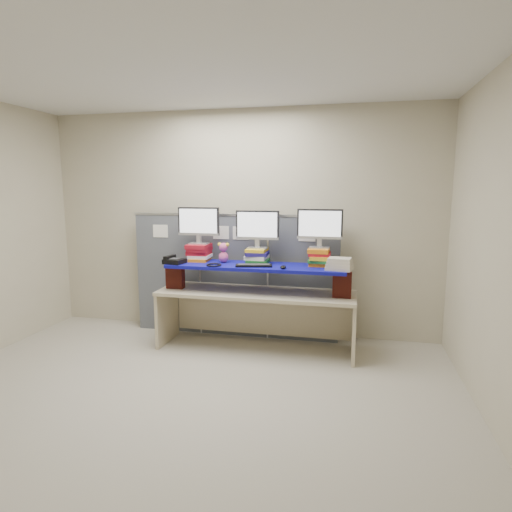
% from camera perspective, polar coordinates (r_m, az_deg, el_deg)
% --- Properties ---
extents(room, '(5.00, 4.00, 2.80)m').
position_cam_1_polar(room, '(3.55, -10.83, 1.81)').
color(room, '#C0B79E').
rests_on(room, ground).
extents(cubicle_partition, '(2.60, 0.06, 1.53)m').
position_cam_1_polar(cubicle_partition, '(5.31, -2.97, -2.56)').
color(cubicle_partition, '#4C515A').
rests_on(cubicle_partition, ground).
extents(desk, '(2.23, 0.65, 0.68)m').
position_cam_1_polar(desk, '(4.90, 0.00, -6.30)').
color(desk, beige).
rests_on(desk, ground).
extents(brick_pier_left, '(0.20, 0.11, 0.27)m').
position_cam_1_polar(brick_pier_left, '(5.08, -10.71, -2.74)').
color(brick_pier_left, maroon).
rests_on(brick_pier_left, desk).
extents(brick_pier_right, '(0.20, 0.11, 0.27)m').
position_cam_1_polar(brick_pier_right, '(4.67, 11.40, -3.80)').
color(brick_pier_right, maroon).
rests_on(brick_pier_right, desk).
extents(blue_board, '(2.01, 0.51, 0.04)m').
position_cam_1_polar(blue_board, '(4.80, 0.00, -1.39)').
color(blue_board, '#080868').
rests_on(blue_board, brick_pier_left).
extents(book_stack_left, '(0.27, 0.31, 0.20)m').
position_cam_1_polar(book_stack_left, '(5.10, -7.55, 0.52)').
color(book_stack_left, orange).
rests_on(book_stack_left, blue_board).
extents(book_stack_center, '(0.26, 0.30, 0.17)m').
position_cam_1_polar(book_stack_center, '(4.91, 0.17, 0.04)').
color(book_stack_center, '#1B6727').
rests_on(book_stack_center, blue_board).
extents(book_stack_right, '(0.25, 0.31, 0.19)m').
position_cam_1_polar(book_stack_right, '(4.79, 8.44, -0.12)').
color(book_stack_right, orange).
rests_on(book_stack_right, blue_board).
extents(monitor_left, '(0.50, 0.14, 0.43)m').
position_cam_1_polar(monitor_left, '(5.06, -7.66, 4.35)').
color(monitor_left, '#B2B2B8').
rests_on(monitor_left, book_stack_left).
extents(monitor_center, '(0.50, 0.14, 0.43)m').
position_cam_1_polar(monitor_center, '(4.86, 0.19, 3.88)').
color(monitor_center, '#B2B2B8').
rests_on(monitor_center, book_stack_center).
extents(monitor_right, '(0.50, 0.14, 0.43)m').
position_cam_1_polar(monitor_right, '(4.75, 8.51, 3.96)').
color(monitor_right, '#B2B2B8').
rests_on(monitor_right, book_stack_right).
extents(keyboard, '(0.42, 0.21, 0.03)m').
position_cam_1_polar(keyboard, '(4.69, -0.29, -1.26)').
color(keyboard, black).
rests_on(keyboard, blue_board).
extents(mouse, '(0.10, 0.13, 0.04)m').
position_cam_1_polar(mouse, '(4.57, 3.64, -1.48)').
color(mouse, black).
rests_on(mouse, blue_board).
extents(desk_phone, '(0.24, 0.22, 0.09)m').
position_cam_1_polar(desk_phone, '(4.96, -10.89, -0.61)').
color(desk_phone, black).
rests_on(desk_phone, blue_board).
extents(headset, '(0.20, 0.20, 0.02)m').
position_cam_1_polar(headset, '(4.76, -5.64, -1.19)').
color(headset, black).
rests_on(headset, blue_board).
extents(plush_toy, '(0.14, 0.10, 0.23)m').
position_cam_1_polar(plush_toy, '(4.94, -4.36, 0.48)').
color(plush_toy, '#D04F8B').
rests_on(plush_toy, blue_board).
extents(binder_stack, '(0.30, 0.25, 0.13)m').
position_cam_1_polar(binder_stack, '(4.58, 11.07, -1.08)').
color(binder_stack, beige).
rests_on(binder_stack, blue_board).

